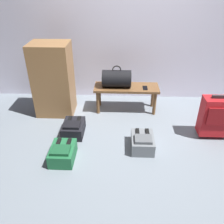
{
  "coord_description": "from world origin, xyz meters",
  "views": [
    {
      "loc": [
        -0.29,
        -2.28,
        1.95
      ],
      "look_at": [
        -0.41,
        0.55,
        0.25
      ],
      "focal_mm": 37.68,
      "sensor_mm": 36.0,
      "label": 1
    }
  ],
  "objects": [
    {
      "name": "backpack_grey",
      "position": [
        0.0,
        0.09,
        0.09
      ],
      "size": [
        0.28,
        0.38,
        0.21
      ],
      "color": "slate",
      "rests_on": "ground"
    },
    {
      "name": "side_cabinet",
      "position": [
        -1.3,
        0.95,
        0.55
      ],
      "size": [
        0.56,
        0.44,
        1.1
      ],
      "color": "olive",
      "rests_on": "ground"
    },
    {
      "name": "backpack_dark",
      "position": [
        -0.93,
        0.36,
        0.09
      ],
      "size": [
        0.28,
        0.38,
        0.21
      ],
      "color": "black",
      "rests_on": "ground"
    },
    {
      "name": "cell_phone",
      "position": [
        0.08,
        1.01,
        0.42
      ],
      "size": [
        0.07,
        0.14,
        0.01
      ],
      "color": "black",
      "rests_on": "bench"
    },
    {
      "name": "duffel_bag_black",
      "position": [
        -0.36,
        1.06,
        0.54
      ],
      "size": [
        0.44,
        0.26,
        0.34
      ],
      "color": "black",
      "rests_on": "bench"
    },
    {
      "name": "backpack_green",
      "position": [
        -0.96,
        -0.16,
        0.09
      ],
      "size": [
        0.28,
        0.38,
        0.21
      ],
      "color": "#1E6038",
      "rests_on": "ground"
    },
    {
      "name": "back_wall",
      "position": [
        0.0,
        1.6,
        1.4
      ],
      "size": [
        6.0,
        0.1,
        2.8
      ],
      "primitive_type": "cube",
      "color": "silver",
      "rests_on": "ground"
    },
    {
      "name": "suitcase_upright_red",
      "position": [
        0.96,
        0.39,
        0.32
      ],
      "size": [
        0.39,
        0.23,
        0.62
      ],
      "color": "red",
      "rests_on": "ground"
    },
    {
      "name": "bench",
      "position": [
        -0.2,
        1.06,
        0.35
      ],
      "size": [
        1.0,
        0.36,
        0.41
      ],
      "color": "brown",
      "rests_on": "ground"
    },
    {
      "name": "ground_plane",
      "position": [
        0.0,
        0.0,
        0.0
      ],
      "size": [
        6.6,
        6.6,
        0.0
      ],
      "primitive_type": "plane",
      "color": "slate"
    }
  ]
}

